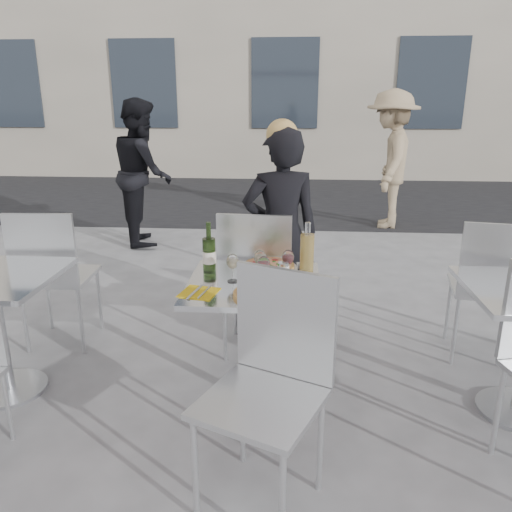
# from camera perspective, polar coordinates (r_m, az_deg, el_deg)

# --- Properties ---
(ground) EXTENTS (80.00, 80.00, 0.00)m
(ground) POSITION_cam_1_polar(r_m,az_deg,el_deg) (3.07, -0.21, -16.19)
(ground) COLOR slate
(street_asphalt) EXTENTS (24.00, 5.00, 0.00)m
(street_asphalt) POSITION_cam_1_polar(r_m,az_deg,el_deg) (9.20, 2.88, 6.87)
(street_asphalt) COLOR black
(street_asphalt) RESTS_ON ground
(main_table) EXTENTS (0.72, 0.72, 0.75)m
(main_table) POSITION_cam_1_polar(r_m,az_deg,el_deg) (2.80, -0.22, -6.99)
(main_table) COLOR #B7BABF
(main_table) RESTS_ON ground
(chair_far) EXTENTS (0.49, 0.51, 1.03)m
(chair_far) POSITION_cam_1_polar(r_m,az_deg,el_deg) (3.28, 0.06, -1.93)
(chair_far) COLOR silver
(chair_far) RESTS_ON ground
(chair_near) EXTENTS (0.62, 0.62, 1.02)m
(chair_near) POSITION_cam_1_polar(r_m,az_deg,el_deg) (2.17, 1.84, -12.94)
(chair_near) COLOR silver
(chair_near) RESTS_ON ground
(side_chair_lfar) EXTENTS (0.48, 0.49, 1.01)m
(side_chair_lfar) POSITION_cam_1_polar(r_m,az_deg,el_deg) (3.68, -22.30, -1.32)
(side_chair_lfar) COLOR silver
(side_chair_lfar) RESTS_ON ground
(side_chair_rfar) EXTENTS (0.52, 0.53, 0.99)m
(side_chair_rfar) POSITION_cam_1_polar(r_m,az_deg,el_deg) (3.56, 25.28, -2.52)
(side_chair_rfar) COLOR silver
(side_chair_rfar) RESTS_ON ground
(woman_diner) EXTENTS (0.62, 0.47, 1.53)m
(woman_diner) POSITION_cam_1_polar(r_m,az_deg,el_deg) (3.62, 2.83, 2.46)
(woman_diner) COLOR black
(woman_diner) RESTS_ON ground
(pedestrian_a) EXTENTS (0.89, 1.00, 1.72)m
(pedestrian_a) POSITION_cam_1_polar(r_m,az_deg,el_deg) (6.19, -12.80, 9.28)
(pedestrian_a) COLOR black
(pedestrian_a) RESTS_ON ground
(pedestrian_b) EXTENTS (0.88, 1.29, 1.83)m
(pedestrian_b) POSITION_cam_1_polar(r_m,az_deg,el_deg) (7.07, 15.04, 10.56)
(pedestrian_b) COLOR tan
(pedestrian_b) RESTS_ON ground
(pizza_near) EXTENTS (0.31, 0.31, 0.02)m
(pizza_near) POSITION_cam_1_polar(r_m,az_deg,el_deg) (2.53, 0.83, -4.31)
(pizza_near) COLOR tan
(pizza_near) RESTS_ON main_table
(pizza_far) EXTENTS (0.34, 0.34, 0.03)m
(pizza_far) POSITION_cam_1_polar(r_m,az_deg,el_deg) (2.92, 1.47, -1.23)
(pizza_far) COLOR white
(pizza_far) RESTS_ON main_table
(salad_plate) EXTENTS (0.22, 0.22, 0.09)m
(salad_plate) POSITION_cam_1_polar(r_m,az_deg,el_deg) (2.77, 0.65, -1.84)
(salad_plate) COLOR white
(salad_plate) RESTS_ON main_table
(wine_bottle) EXTENTS (0.07, 0.08, 0.29)m
(wine_bottle) POSITION_cam_1_polar(r_m,az_deg,el_deg) (2.85, -5.38, 0.34)
(wine_bottle) COLOR #33511E
(wine_bottle) RESTS_ON main_table
(carafe) EXTENTS (0.08, 0.08, 0.29)m
(carafe) POSITION_cam_1_polar(r_m,az_deg,el_deg) (2.87, 5.85, 0.49)
(carafe) COLOR tan
(carafe) RESTS_ON main_table
(sugar_shaker) EXTENTS (0.06, 0.06, 0.11)m
(sugar_shaker) POSITION_cam_1_polar(r_m,az_deg,el_deg) (2.72, 3.13, -1.85)
(sugar_shaker) COLOR white
(sugar_shaker) RESTS_ON main_table
(wineglass_white_a) EXTENTS (0.07, 0.07, 0.16)m
(wineglass_white_a) POSITION_cam_1_polar(r_m,az_deg,el_deg) (2.70, -2.69, -0.74)
(wineglass_white_a) COLOR white
(wineglass_white_a) RESTS_ON main_table
(wineglass_white_b) EXTENTS (0.07, 0.07, 0.16)m
(wineglass_white_b) POSITION_cam_1_polar(r_m,az_deg,el_deg) (2.76, 0.47, -0.27)
(wineglass_white_b) COLOR white
(wineglass_white_b) RESTS_ON main_table
(wineglass_red_a) EXTENTS (0.07, 0.07, 0.16)m
(wineglass_red_a) POSITION_cam_1_polar(r_m,az_deg,el_deg) (2.66, 0.89, -1.00)
(wineglass_red_a) COLOR white
(wineglass_red_a) RESTS_ON main_table
(wineglass_red_b) EXTENTS (0.07, 0.07, 0.16)m
(wineglass_red_b) POSITION_cam_1_polar(r_m,az_deg,el_deg) (2.77, 3.68, -0.25)
(wineglass_red_b) COLOR white
(wineglass_red_b) RESTS_ON main_table
(napkin_left) EXTENTS (0.21, 0.21, 0.01)m
(napkin_left) POSITION_cam_1_polar(r_m,az_deg,el_deg) (2.59, -6.53, -4.14)
(napkin_left) COLOR yellow
(napkin_left) RESTS_ON main_table
(napkin_right) EXTENTS (0.19, 0.20, 0.01)m
(napkin_right) POSITION_cam_1_polar(r_m,az_deg,el_deg) (2.54, 4.81, -4.48)
(napkin_right) COLOR yellow
(napkin_right) RESTS_ON main_table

